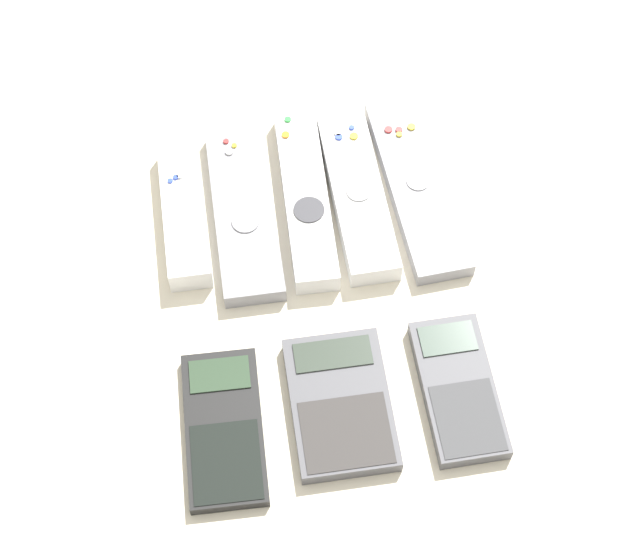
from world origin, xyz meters
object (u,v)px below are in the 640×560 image
at_px(remote_4, 417,186).
at_px(calculator_2, 458,389).
at_px(remote_0, 184,212).
at_px(calculator_0, 224,428).
at_px(remote_1, 244,212).
at_px(remote_2, 302,197).
at_px(remote_3, 358,196).
at_px(calculator_1, 343,403).

bearing_deg(remote_4, calculator_2, -95.39).
xyz_separation_m(remote_0, calculator_2, (0.23, -0.23, -0.01)).
bearing_deg(calculator_0, remote_1, 80.91).
relative_size(calculator_0, calculator_2, 1.06).
bearing_deg(remote_2, remote_3, -6.24).
distance_m(remote_1, calculator_2, 0.28).
distance_m(calculator_1, calculator_2, 0.11).
height_order(remote_2, calculator_1, remote_2).
height_order(remote_2, calculator_0, remote_2).
bearing_deg(remote_4, calculator_0, -137.18).
bearing_deg(calculator_0, calculator_1, 5.80).
height_order(remote_2, remote_4, remote_2).
bearing_deg(calculator_2, remote_3, 103.35).
relative_size(remote_0, calculator_0, 1.11).
xyz_separation_m(remote_1, calculator_0, (-0.04, -0.23, -0.00)).
bearing_deg(remote_2, calculator_0, -112.26).
relative_size(remote_2, remote_4, 0.96).
relative_size(remote_3, calculator_2, 1.37).
bearing_deg(remote_3, remote_4, 4.08).
bearing_deg(calculator_0, remote_4, 48.35).
bearing_deg(calculator_1, remote_2, 91.52).
height_order(remote_0, calculator_2, remote_0).
distance_m(calculator_0, calculator_2, 0.21).
distance_m(remote_2, calculator_2, 0.25).
relative_size(remote_3, calculator_0, 1.30).
bearing_deg(remote_2, remote_0, -177.59).
xyz_separation_m(remote_4, calculator_2, (-0.01, -0.23, -0.00)).
relative_size(remote_3, calculator_1, 1.43).
height_order(remote_0, remote_3, remote_0).
xyz_separation_m(remote_0, remote_3, (0.17, -0.01, -0.00)).
height_order(remote_3, remote_4, remote_3).
relative_size(remote_4, calculator_0, 1.48).
height_order(remote_1, calculator_2, remote_1).
xyz_separation_m(remote_0, remote_4, (0.24, 0.00, -0.00)).
relative_size(remote_2, calculator_1, 1.56).
xyz_separation_m(remote_0, remote_1, (0.06, -0.01, -0.00)).
bearing_deg(remote_4, remote_3, -178.33).
distance_m(remote_0, remote_4, 0.24).
bearing_deg(calculator_2, remote_1, 126.98).
height_order(remote_4, calculator_2, remote_4).
distance_m(remote_3, calculator_2, 0.23).
height_order(remote_0, calculator_0, remote_0).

